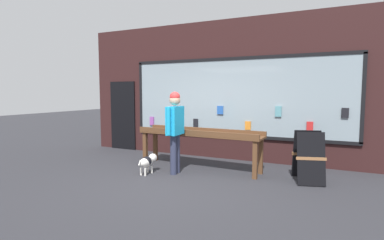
{
  "coord_description": "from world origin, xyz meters",
  "views": [
    {
      "loc": [
        2.77,
        -5.2,
        1.77
      ],
      "look_at": [
        -0.09,
        0.85,
        1.15
      ],
      "focal_mm": 28.0,
      "sensor_mm": 36.0,
      "label": 1
    }
  ],
  "objects_px": {
    "small_dog": "(148,161)",
    "sandwich_board_sign": "(308,156)",
    "person_browsing": "(175,125)",
    "display_table_main": "(199,137)"
  },
  "relations": [
    {
      "from": "small_dog",
      "to": "sandwich_board_sign",
      "type": "height_order",
      "value": "sandwich_board_sign"
    },
    {
      "from": "small_dog",
      "to": "sandwich_board_sign",
      "type": "distance_m",
      "value": 3.33
    },
    {
      "from": "person_browsing",
      "to": "small_dog",
      "type": "xyz_separation_m",
      "value": [
        -0.53,
        -0.28,
        -0.79
      ]
    },
    {
      "from": "person_browsing",
      "to": "sandwich_board_sign",
      "type": "distance_m",
      "value": 2.79
    },
    {
      "from": "display_table_main",
      "to": "sandwich_board_sign",
      "type": "distance_m",
      "value": 2.38
    },
    {
      "from": "display_table_main",
      "to": "small_dog",
      "type": "height_order",
      "value": "display_table_main"
    },
    {
      "from": "display_table_main",
      "to": "person_browsing",
      "type": "xyz_separation_m",
      "value": [
        -0.3,
        -0.61,
        0.31
      ]
    },
    {
      "from": "small_dog",
      "to": "display_table_main",
      "type": "bearing_deg",
      "value": -41.92
    },
    {
      "from": "display_table_main",
      "to": "sandwich_board_sign",
      "type": "height_order",
      "value": "sandwich_board_sign"
    },
    {
      "from": "person_browsing",
      "to": "display_table_main",
      "type": "bearing_deg",
      "value": -28.51
    }
  ]
}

